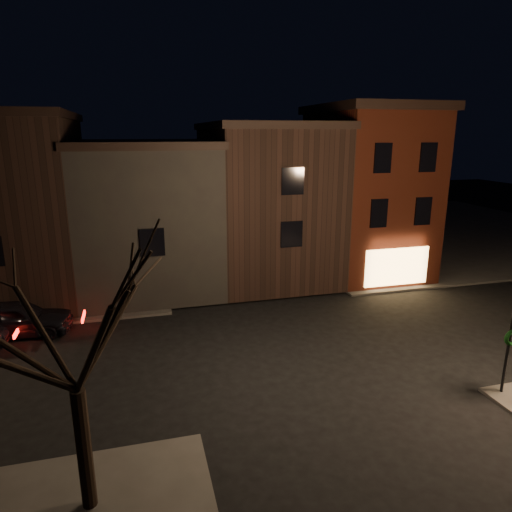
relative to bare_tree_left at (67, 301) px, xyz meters
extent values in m
plane|color=black|center=(8.00, 7.00, -5.43)|extent=(120.00, 120.00, 0.00)
cube|color=#2D2B28|center=(28.00, 27.00, -5.37)|extent=(30.00, 30.00, 0.12)
cube|color=#4A190D|center=(16.00, 16.50, -0.31)|extent=(6.00, 8.00, 10.00)
cube|color=black|center=(16.00, 16.50, 4.94)|extent=(6.50, 8.50, 0.50)
cube|color=#F3BF6D|center=(16.00, 12.45, -4.01)|extent=(4.00, 0.12, 2.20)
cube|color=black|center=(9.50, 17.50, -0.81)|extent=(7.00, 10.00, 9.00)
cube|color=black|center=(9.50, 17.50, 3.89)|extent=(7.30, 10.30, 0.40)
cube|color=black|center=(2.25, 17.50, -1.31)|extent=(7.50, 10.00, 8.00)
cube|color=black|center=(2.25, 17.50, 2.89)|extent=(7.80, 10.30, 0.40)
cube|color=black|center=(-5.00, 17.50, -0.56)|extent=(7.00, 10.00, 9.50)
cylinder|color=black|center=(13.60, 1.60, -3.31)|extent=(0.10, 0.10, 4.00)
torus|color=#0C380F|center=(13.60, 1.51, -3.21)|extent=(0.58, 0.14, 0.58)
cylinder|color=black|center=(0.00, 0.00, -3.74)|extent=(0.36, 0.36, 3.15)
imported|color=black|center=(-3.99, 11.36, -4.62)|extent=(4.92, 2.30, 1.63)
camera|label=1|loc=(1.56, -9.95, 3.50)|focal=32.00mm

